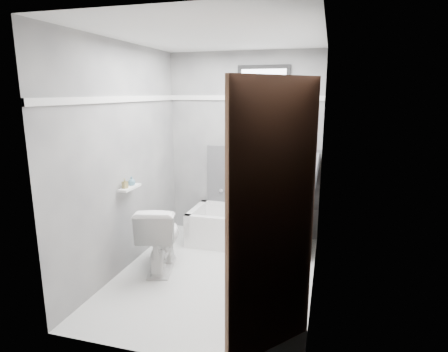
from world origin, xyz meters
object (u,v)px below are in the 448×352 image
(office_chair, at_px, (285,196))
(door, at_px, (306,242))
(bathtub, at_px, (249,228))
(soap_bottle_b, at_px, (132,181))
(toilet, at_px, (160,237))
(soap_bottle_a, at_px, (125,183))

(office_chair, bearing_deg, door, -62.74)
(bathtub, xyz_separation_m, soap_bottle_b, (-1.11, -0.91, 0.75))
(bathtub, xyz_separation_m, toilet, (-0.79, -0.93, 0.15))
(toilet, xyz_separation_m, door, (1.60, -1.28, 0.64))
(soap_bottle_b, bearing_deg, soap_bottle_a, -90.00)
(toilet, height_order, door, door)
(door, bearing_deg, office_chair, 99.46)
(soap_bottle_a, distance_m, soap_bottle_b, 0.14)
(door, distance_m, soap_bottle_b, 2.32)
(toilet, bearing_deg, office_chair, -155.75)
(door, height_order, soap_bottle_b, door)
(door, xyz_separation_m, soap_bottle_a, (-1.92, 1.16, -0.03))
(soap_bottle_a, relative_size, soap_bottle_b, 1.07)
(bathtub, bearing_deg, door, -69.81)
(office_chair, bearing_deg, bathtub, -156.37)
(soap_bottle_b, bearing_deg, door, -34.18)
(office_chair, relative_size, soap_bottle_b, 10.37)
(toilet, height_order, soap_bottle_b, soap_bottle_b)
(bathtub, relative_size, door, 0.75)
(door, distance_m, soap_bottle_a, 2.25)
(bathtub, xyz_separation_m, office_chair, (0.44, 0.04, 0.44))
(soap_bottle_b, bearing_deg, toilet, -3.46)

